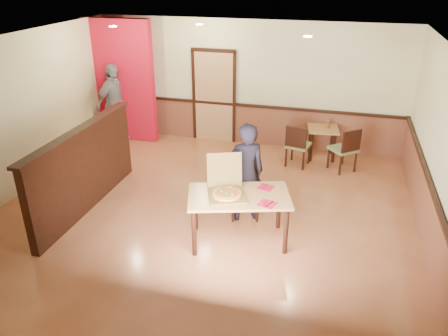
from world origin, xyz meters
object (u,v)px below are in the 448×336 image
at_px(diner_chair, 245,186).
at_px(diner, 246,173).
at_px(main_table, 239,202).
at_px(side_chair_left, 297,144).
at_px(condiment, 328,124).
at_px(side_table, 322,135).
at_px(side_chair_right, 346,148).
at_px(passerby, 114,104).
at_px(pizza_box, 226,191).

height_order(diner_chair, diner, diner).
xyz_separation_m(main_table, side_chair_left, (0.53, 2.96, -0.19)).
bearing_deg(condiment, main_table, -106.86).
xyz_separation_m(side_chair_left, condiment, (0.56, 0.64, 0.26)).
bearing_deg(side_table, diner_chair, -111.57).
height_order(side_chair_left, side_table, side_chair_left).
xyz_separation_m(diner_chair, side_chair_right, (1.58, 2.15, -0.02)).
xyz_separation_m(diner, passerby, (-3.70, 2.60, 0.08)).
bearing_deg(diner_chair, side_chair_left, 57.97).
height_order(main_table, pizza_box, pizza_box).
distance_m(side_chair_left, side_chair_right, 0.96).
bearing_deg(side_chair_left, diner, 87.97).
bearing_deg(diner_chair, passerby, 130.40).
height_order(passerby, pizza_box, passerby).
height_order(main_table, condiment, condiment).
distance_m(side_chair_right, condiment, 0.78).
relative_size(side_chair_right, passerby, 0.51).
xyz_separation_m(side_chair_right, diner, (-1.54, -2.30, 0.33)).
distance_m(side_table, pizza_box, 3.82).
bearing_deg(pizza_box, side_chair_left, 55.01).
xyz_separation_m(side_chair_right, condiment, (-0.40, 0.63, 0.25)).
height_order(main_table, diner_chair, diner_chair).
bearing_deg(pizza_box, diner, 58.22).
relative_size(side_chair_right, diner, 0.56).
relative_size(diner_chair, side_chair_right, 1.03).
bearing_deg(passerby, pizza_box, -117.84).
bearing_deg(side_chair_right, diner, 15.44).
height_order(diner_chair, side_chair_left, diner_chair).
bearing_deg(condiment, pizza_box, -109.18).
xyz_separation_m(side_chair_left, diner, (-0.58, -2.28, 0.34)).
relative_size(diner_chair, diner, 0.58).
distance_m(diner, condiment, 3.14).
bearing_deg(diner_chair, main_table, -99.23).
bearing_deg(main_table, diner, 77.12).
height_order(side_table, condiment, condiment).
height_order(side_chair_right, side_table, side_chair_right).
relative_size(pizza_box, condiment, 4.67).
bearing_deg(side_chair_left, main_table, 92.06).
relative_size(side_chair_left, condiment, 5.59).
bearing_deg(side_chair_left, condiment, -118.85).
bearing_deg(diner_chair, side_chair_right, 37.90).
height_order(side_chair_left, diner, diner).
bearing_deg(diner, side_chair_right, -151.08).
relative_size(diner_chair, condiment, 5.91).
bearing_deg(side_chair_right, side_table, -91.30).
distance_m(side_chair_right, passerby, 5.27).
xyz_separation_m(passerby, condiment, (4.84, 0.32, -0.16)).
relative_size(side_chair_left, passerby, 0.50).
bearing_deg(pizza_box, main_table, -6.57).
bearing_deg(condiment, side_chair_left, -131.11).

